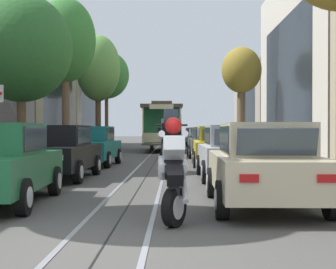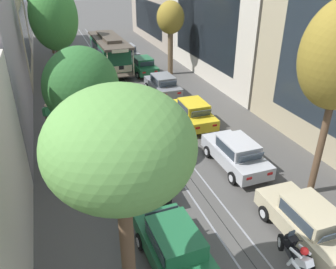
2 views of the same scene
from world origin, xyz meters
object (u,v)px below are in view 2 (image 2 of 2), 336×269
at_px(parked_car_black_second_left, 139,172).
at_px(parked_car_green_near_left, 177,250).
at_px(street_tree_kerb_left_second, 81,87).
at_px(street_tree_kerb_right_second, 170,19).
at_px(street_tree_kerb_left_near, 120,149).
at_px(pedestrian_on_right_pavement, 49,79).
at_px(parked_car_beige_near_right, 308,221).
at_px(parked_car_yellow_mid_right, 193,112).
at_px(parked_car_grey_sixth_right, 127,52).
at_px(pedestrian_on_left_pavement, 47,114).
at_px(street_sign_post, 111,174).
at_px(parked_car_grey_fourth_right, 163,85).
at_px(parked_car_green_fifth_right, 143,65).
at_px(parked_car_silver_second_right, 236,153).
at_px(cable_car_trolley, 109,52).
at_px(motorcycle_with_rider, 297,260).
at_px(street_tree_kerb_left_fourth, 53,8).
at_px(parked_car_teal_mid_left, 116,124).
at_px(street_tree_kerb_left_mid, 54,18).

bearing_deg(parked_car_black_second_left, parked_car_green_near_left, -90.52).
bearing_deg(street_tree_kerb_left_second, street_tree_kerb_right_second, 55.49).
bearing_deg(street_tree_kerb_left_near, pedestrian_on_right_pavement, 93.75).
distance_m(parked_car_green_near_left, parked_car_beige_near_right, 5.16).
relative_size(parked_car_yellow_mid_right, parked_car_grey_sixth_right, 1.00).
bearing_deg(parked_car_green_near_left, parked_car_yellow_mid_right, 63.84).
distance_m(parked_car_black_second_left, pedestrian_on_left_pavement, 9.04).
bearing_deg(street_tree_kerb_left_near, street_sign_post, 84.44).
xyz_separation_m(parked_car_beige_near_right, pedestrian_on_right_pavement, (-8.46, 21.00, 0.07)).
bearing_deg(pedestrian_on_right_pavement, parked_car_grey_fourth_right, -26.51).
xyz_separation_m(parked_car_yellow_mid_right, parked_car_green_fifth_right, (0.03, 11.82, 0.00)).
bearing_deg(parked_car_silver_second_right, pedestrian_on_right_pavement, 118.48).
xyz_separation_m(parked_car_black_second_left, parked_car_beige_near_right, (5.10, -5.38, 0.00)).
height_order(street_tree_kerb_right_second, cable_car_trolley, street_tree_kerb_right_second).
bearing_deg(parked_car_silver_second_right, parked_car_grey_sixth_right, 90.30).
distance_m(parked_car_black_second_left, pedestrian_on_right_pavement, 15.98).
height_order(parked_car_black_second_left, motorcycle_with_rider, motorcycle_with_rider).
distance_m(street_tree_kerb_left_fourth, motorcycle_with_rider, 28.96).
relative_size(pedestrian_on_left_pavement, pedestrian_on_right_pavement, 1.02).
relative_size(street_tree_kerb_left_fourth, pedestrian_on_right_pavement, 5.32).
height_order(street_tree_kerb_left_near, pedestrian_on_right_pavement, street_tree_kerb_left_near).
bearing_deg(parked_car_grey_fourth_right, motorcycle_with_rider, -95.31).
xyz_separation_m(parked_car_green_near_left, motorcycle_with_rider, (3.45, -1.82, 0.14)).
relative_size(cable_car_trolley, street_sign_post, 3.35).
relative_size(parked_car_grey_sixth_right, cable_car_trolley, 0.48).
height_order(parked_car_teal_mid_left, parked_car_silver_second_right, same).
height_order(parked_car_green_near_left, parked_car_grey_sixth_right, same).
bearing_deg(street_tree_kerb_left_near, motorcycle_with_rider, -6.57).
bearing_deg(parked_car_green_near_left, street_tree_kerb_right_second, 70.45).
relative_size(parked_car_teal_mid_left, pedestrian_on_right_pavement, 2.85).
bearing_deg(pedestrian_on_left_pavement, street_tree_kerb_right_second, 35.78).
bearing_deg(street_sign_post, street_tree_kerb_left_mid, 94.20).
bearing_deg(street_tree_kerb_left_near, parked_car_teal_mid_left, 80.23).
bearing_deg(parked_car_green_fifth_right, parked_car_silver_second_right, -90.10).
distance_m(parked_car_yellow_mid_right, street_tree_kerb_left_second, 8.35).
bearing_deg(parked_car_green_fifth_right, parked_car_grey_sixth_right, 91.49).
bearing_deg(street_tree_kerb_left_mid, parked_car_green_near_left, -82.17).
height_order(street_tree_kerb_left_fourth, motorcycle_with_rider, street_tree_kerb_left_fourth).
bearing_deg(parked_car_black_second_left, street_tree_kerb_right_second, 65.22).
relative_size(parked_car_silver_second_right, street_tree_kerb_right_second, 0.67).
height_order(parked_car_green_near_left, parked_car_grey_fourth_right, same).
bearing_deg(parked_car_green_fifth_right, parked_car_grey_fourth_right, -90.57).
height_order(parked_car_silver_second_right, street_tree_kerb_right_second, street_tree_kerb_right_second).
xyz_separation_m(parked_car_teal_mid_left, pedestrian_on_right_pavement, (-3.44, 10.21, 0.07)).
distance_m(parked_car_grey_sixth_right, street_tree_kerb_left_fourth, 8.86).
height_order(motorcycle_with_rider, pedestrian_on_right_pavement, motorcycle_with_rider).
bearing_deg(street_tree_kerb_left_near, parked_car_beige_near_right, 7.04).
distance_m(street_tree_kerb_left_near, cable_car_trolley, 26.93).
distance_m(parked_car_green_fifth_right, street_tree_kerb_left_near, 25.11).
distance_m(street_tree_kerb_left_mid, pedestrian_on_left_pavement, 6.62).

